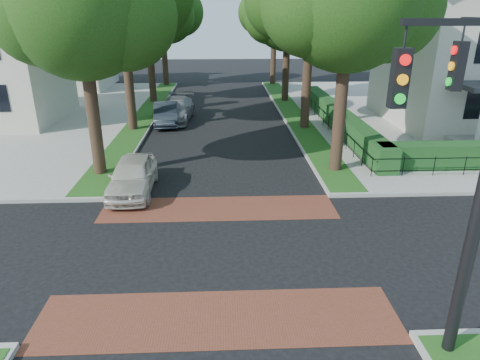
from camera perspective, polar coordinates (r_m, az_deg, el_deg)
name	(u,v)px	position (r m, az deg, el deg)	size (l,w,h in m)	color
ground	(219,251)	(13.81, -2.88, -9.48)	(120.00, 120.00, 0.00)	black
sidewalk_ne	(480,113)	(37.07, 29.32, 7.84)	(30.00, 30.00, 0.15)	gray
crosswalk_far	(219,208)	(16.64, -2.84, -3.79)	(9.00, 2.20, 0.01)	brown
crosswalk_near	(218,318)	(11.19, -2.94, -17.91)	(9.00, 2.20, 0.01)	brown
grass_strip_ne	(293,113)	(32.14, 7.04, 8.86)	(1.60, 29.80, 0.02)	#1B4313
grass_strip_nw	(145,114)	(32.20, -12.51, 8.53)	(1.60, 29.80, 0.02)	#1B4313
tree_right_far	(289,15)	(36.48, 6.53, 21.05)	(7.25, 6.23, 9.74)	black
tree_right_back	(275,10)	(45.40, 4.74, 21.63)	(7.50, 6.45, 10.20)	black
tree_left_near	(84,8)	(19.88, -20.10, 20.77)	(7.50, 6.45, 10.20)	black
tree_left_far	(149,12)	(36.49, -12.07, 21.08)	(7.00, 6.02, 9.86)	black
tree_left_back	(163,9)	(45.43, -10.22, 21.57)	(7.75, 6.66, 10.44)	black
hedge_main_road	(338,118)	(28.60, 12.99, 8.11)	(1.00, 18.00, 1.20)	#17431C
fence_main_road	(326,120)	(28.43, 11.40, 7.85)	(0.06, 18.00, 0.90)	black
house_left_far	(57,35)	(46.60, -23.21, 17.33)	(10.00, 9.00, 10.14)	beige
traffic_signal	(475,150)	(9.12, 28.81, 3.57)	(2.17, 2.00, 8.00)	black
parked_car_front	(133,175)	(18.40, -14.14, 0.59)	(1.75, 4.36, 1.49)	beige
parked_car_middle	(166,114)	(29.52, -9.86, 8.69)	(1.53, 4.37, 1.44)	#202830
parked_car_rear	(176,110)	(30.48, -8.58, 9.28)	(2.18, 5.37, 1.56)	gray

